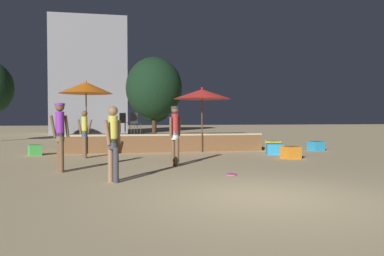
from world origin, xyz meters
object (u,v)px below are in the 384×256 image
Objects in this scene: patio_umbrella_1 at (86,88)px; cube_seat_4 at (273,146)px; person_1 at (113,141)px; frisbee_disc at (232,175)px; cube_seat_3 at (291,152)px; background_tree_1 at (155,103)px; background_tree_0 at (154,88)px; bistro_chair_1 at (124,121)px; patio_umbrella_0 at (202,94)px; person_3 at (85,132)px; person_2 at (60,132)px; bistro_chair_0 at (135,121)px; cube_seat_2 at (35,150)px; cube_seat_1 at (274,149)px; person_0 at (175,132)px; cube_seat_0 at (316,146)px.

patio_umbrella_1 is 8.28m from cube_seat_4.
frisbee_disc is at bearing -124.77° from person_1.
background_tree_1 reaches higher than cube_seat_3.
patio_umbrella_1 reaches higher than cube_seat_4.
background_tree_0 is (3.49, 8.83, 0.70)m from patio_umbrella_1.
background_tree_0 is (-0.66, 15.24, 3.34)m from frisbee_disc.
bistro_chair_1 is (1.50, 1.79, -1.34)m from patio_umbrella_1.
cube_seat_4 is 10.56m from background_tree_0.
patio_umbrella_0 is at bearing 130.42° from cube_seat_3.
bistro_chair_1 is (1.42, 3.33, 0.38)m from person_3.
person_2 is 6.35m from bistro_chair_0.
person_1 is 16.08m from background_tree_0.
patio_umbrella_1 reaches higher than person_3.
person_2 is at bearing 162.29° from frisbee_disc.
person_1 is at bearing -170.63° from frisbee_disc.
bistro_chair_1 is (3.41, 2.04, 1.11)m from cube_seat_2.
cube_seat_1 is (2.63, -1.56, -2.25)m from patio_umbrella_0.
bistro_chair_0 is (-5.43, 2.52, 1.11)m from cube_seat_1.
background_tree_1 is (3.82, 12.18, -0.16)m from patio_umbrella_1.
cube_seat_4 reaches higher than cube_seat_2.
person_0 is (-4.41, -2.79, 0.84)m from cube_seat_1.
person_1 is at bearing -80.15° from patio_umbrella_1.
bistro_chair_0 is 0.96m from bistro_chair_1.
patio_umbrella_0 is at bearing -71.53° from person_1.
patio_umbrella_0 is 12.24m from background_tree_1.
cube_seat_3 is 2.90m from cube_seat_4.
patio_umbrella_1 is 5.13× the size of cube_seat_2.
cube_seat_2 is 6.45m from person_0.
person_1 is (-6.71, -6.67, 0.73)m from cube_seat_4.
patio_umbrella_1 is 8.09m from frisbee_disc.
background_tree_1 reaches higher than cube_seat_4.
cube_seat_2 is 5.12m from person_2.
person_2 is 2.08× the size of bistro_chair_1.
cube_seat_2 is 0.33× the size of person_1.
person_1 is at bearing -97.83° from background_tree_1.
person_3 is at bearing -105.27° from background_tree_1.
person_3 is 14.32m from background_tree_1.
cube_seat_3 is at bearing 46.05° from frisbee_disc.
person_0 is at bearing 119.76° from frisbee_disc.
frisbee_disc is 0.05× the size of background_tree_0.
person_0 reaches higher than bistro_chair_0.
background_tree_0 reaches higher than patio_umbrella_1.
frisbee_disc is at bearing 30.67° from person_3.
bistro_chair_1 is (1.74, 6.80, 0.23)m from person_2.
background_tree_1 is at bearing 155.42° from person_3.
person_0 reaches higher than cube_seat_0.
bistro_chair_1 is (-5.87, 4.87, 1.10)m from cube_seat_3.
person_2 is (-8.15, -4.78, 0.87)m from cube_seat_4.
person_1 is at bearing 2.54° from person_3.
background_tree_0 is at bearing 137.93° from person_2.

